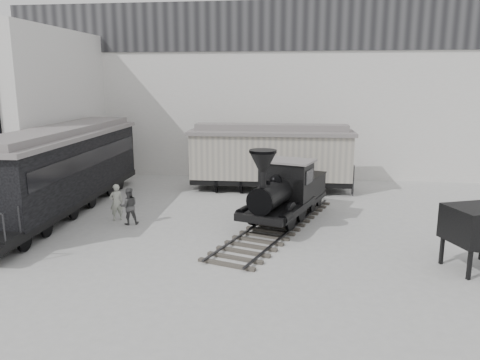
# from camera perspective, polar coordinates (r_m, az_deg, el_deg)

# --- Properties ---
(ground) EXTENTS (90.00, 90.00, 0.00)m
(ground) POSITION_cam_1_polar(r_m,az_deg,el_deg) (17.37, 0.76, -9.04)
(ground) COLOR #9E9E9B
(north_wall) EXTENTS (34.00, 2.51, 11.00)m
(north_wall) POSITION_cam_1_polar(r_m,az_deg,el_deg) (31.14, 3.99, 10.78)
(north_wall) COLOR silver
(north_wall) RESTS_ON ground
(west_pavilion) EXTENTS (7.00, 12.11, 9.00)m
(west_pavilion) POSITION_cam_1_polar(r_m,az_deg,el_deg) (30.80, -24.98, 7.70)
(west_pavilion) COLOR silver
(west_pavilion) RESTS_ON ground
(locomotive) EXTENTS (5.20, 10.13, 3.52)m
(locomotive) POSITION_cam_1_polar(r_m,az_deg,el_deg) (20.74, 5.28, -1.80)
(locomotive) COLOR #3C362E
(locomotive) RESTS_ON ground
(boxcar) EXTENTS (9.38, 3.11, 3.82)m
(boxcar) POSITION_cam_1_polar(r_m,az_deg,el_deg) (26.89, 3.77, 2.96)
(boxcar) COLOR black
(boxcar) RESTS_ON ground
(passenger_coach) EXTENTS (3.38, 14.15, 3.77)m
(passenger_coach) POSITION_cam_1_polar(r_m,az_deg,el_deg) (24.17, -20.76, 1.34)
(passenger_coach) COLOR black
(passenger_coach) RESTS_ON ground
(visitor_a) EXTENTS (0.73, 0.69, 1.68)m
(visitor_a) POSITION_cam_1_polar(r_m,az_deg,el_deg) (21.91, -14.83, -2.63)
(visitor_a) COLOR #B7BBAB
(visitor_a) RESTS_ON ground
(visitor_b) EXTENTS (0.98, 0.89, 1.65)m
(visitor_b) POSITION_cam_1_polar(r_m,az_deg,el_deg) (21.17, -13.40, -3.12)
(visitor_b) COLOR #4A4A4A
(visitor_b) RESTS_ON ground
(coal_hopper) EXTENTS (2.45, 2.24, 2.18)m
(coal_hopper) POSITION_cam_1_polar(r_m,az_deg,el_deg) (17.51, 27.11, -5.33)
(coal_hopper) COLOR black
(coal_hopper) RESTS_ON ground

